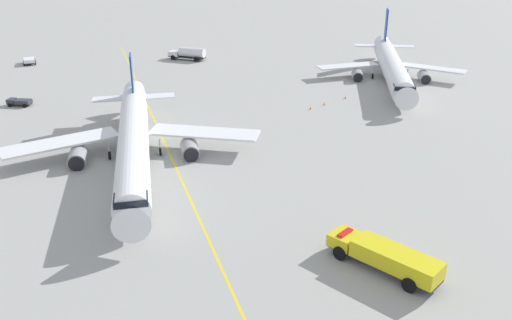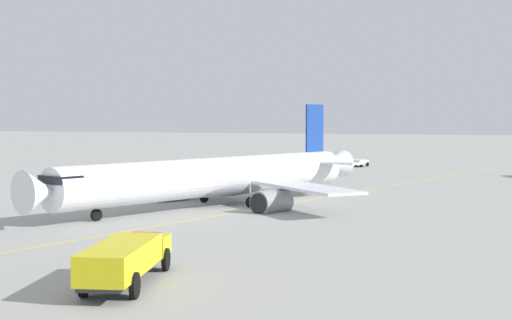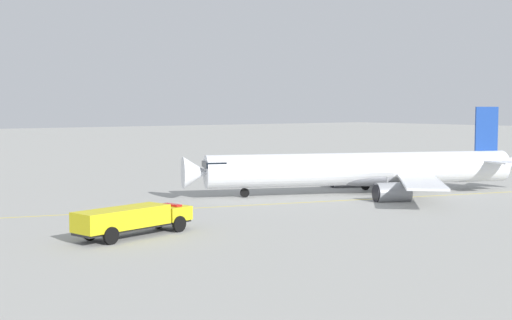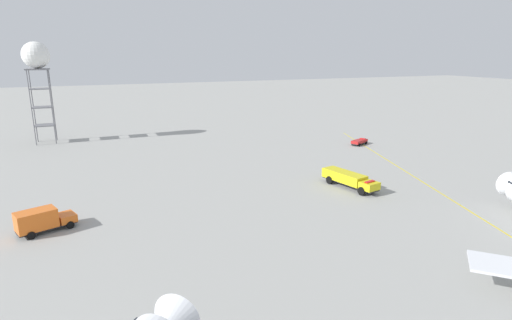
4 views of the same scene
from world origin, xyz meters
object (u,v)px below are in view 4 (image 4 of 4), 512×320
object	(u,v)px
fire_tender_truck	(349,179)
catering_truck_truck	(42,220)
radar_tower	(36,58)
ops_pickup_truck	(359,142)

from	to	relation	value
fire_tender_truck	catering_truck_truck	bearing A→B (deg)	-102.10
radar_tower	catering_truck_truck	bearing A→B (deg)	-177.00
fire_tender_truck	radar_tower	world-z (taller)	radar_tower
radar_tower	ops_pickup_truck	bearing A→B (deg)	-114.66
fire_tender_truck	ops_pickup_truck	bearing A→B (deg)	128.50
fire_tender_truck	catering_truck_truck	size ratio (longest dim) A/B	1.50
fire_tender_truck	radar_tower	distance (m)	80.65
fire_tender_truck	catering_truck_truck	distance (m)	46.92
catering_truck_truck	ops_pickup_truck	size ratio (longest dim) A/B	1.38
catering_truck_truck	radar_tower	size ratio (longest dim) A/B	0.30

